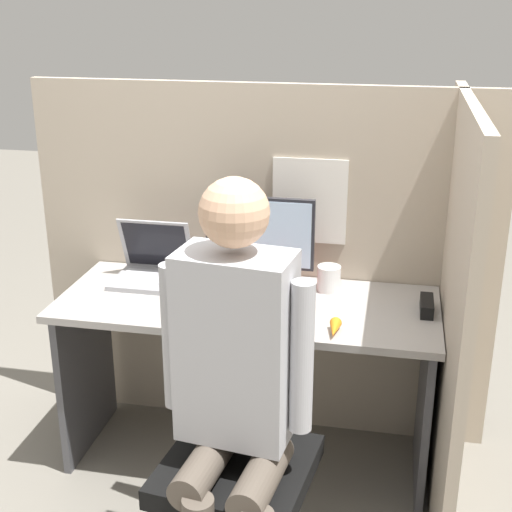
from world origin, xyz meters
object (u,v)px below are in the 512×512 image
paper_box (259,282)px  laptop (153,269)px  stapler (427,306)px  carrot_toy (334,329)px  monitor (260,237)px  coffee_mug (329,278)px  person (234,378)px  office_chair (240,431)px

paper_box → laptop: 0.46m
stapler → carrot_toy: (-0.33, -0.26, -0.00)m
monitor → coffee_mug: 0.33m
paper_box → person: (0.10, -0.88, 0.06)m
laptop → stapler: (1.13, -0.10, -0.03)m
paper_box → coffee_mug: coffee_mug is taller
monitor → laptop: (-0.46, -0.02, -0.17)m
office_chair → laptop: bearing=126.8°
monitor → coffee_mug: bearing=4.6°
person → office_chair: bearing=97.5°
paper_box → carrot_toy: size_ratio=2.26×
paper_box → carrot_toy: 0.51m
stapler → carrot_toy: stapler is taller
carrot_toy → laptop: bearing=155.9°
stapler → office_chair: office_chair is taller
monitor → person: bearing=-83.7°
laptop → monitor: bearing=2.0°
laptop → stapler: laptop is taller
monitor → person: size_ratio=0.31×
laptop → carrot_toy: laptop is taller
paper_box → laptop: (-0.46, -0.01, 0.03)m
laptop → person: person is taller
laptop → coffee_mug: (0.74, 0.04, 0.00)m
office_chair → coffee_mug: bearing=74.7°
office_chair → monitor: bearing=96.1°
monitor → carrot_toy: (0.35, -0.38, -0.20)m
paper_box → office_chair: (0.08, -0.73, -0.23)m
stapler → monitor: bearing=170.4°
paper_box → laptop: size_ratio=0.96×
paper_box → coffee_mug: (0.28, 0.03, 0.03)m
stapler → carrot_toy: size_ratio=1.18×
monitor → laptop: monitor is taller
laptop → coffee_mug: size_ratio=2.97×
laptop → stapler: bearing=-5.0°
monitor → person: (0.10, -0.88, -0.14)m
monitor → paper_box: bearing=-90.0°
paper_box → stapler: size_ratio=1.92×
person → carrot_toy: bearing=63.8°
laptop → carrot_toy: bearing=-24.1°
laptop → carrot_toy: size_ratio=2.35×
paper_box → monitor: bearing=90.0°
laptop → office_chair: office_chair is taller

